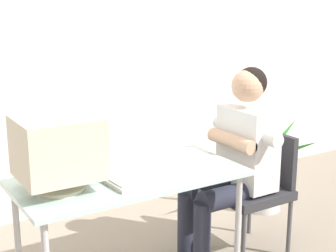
{
  "coord_description": "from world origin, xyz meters",
  "views": [
    {
      "loc": [
        -1.23,
        -2.36,
        1.69
      ],
      "look_at": [
        0.25,
        0.0,
        0.99
      ],
      "focal_mm": 53.62,
      "sensor_mm": 36.0,
      "label": 1
    }
  ],
  "objects_px": {
    "person_seated": "(235,157)",
    "desk_mug": "(91,162)",
    "keyboard": "(115,177)",
    "potted_plant": "(265,172)",
    "crt_monitor": "(59,148)",
    "desk": "(131,186)",
    "office_chair": "(255,184)"
  },
  "relations": [
    {
      "from": "crt_monitor",
      "to": "office_chair",
      "type": "distance_m",
      "value": 1.47
    },
    {
      "from": "person_seated",
      "to": "office_chair",
      "type": "bearing_deg",
      "value": 0.0
    },
    {
      "from": "desk",
      "to": "person_seated",
      "type": "relative_size",
      "value": 1.0
    },
    {
      "from": "person_seated",
      "to": "potted_plant",
      "type": "xyz_separation_m",
      "value": [
        0.72,
        0.48,
        -0.38
      ]
    },
    {
      "from": "desk_mug",
      "to": "person_seated",
      "type": "bearing_deg",
      "value": -9.94
    },
    {
      "from": "crt_monitor",
      "to": "person_seated",
      "type": "relative_size",
      "value": 0.32
    },
    {
      "from": "crt_monitor",
      "to": "potted_plant",
      "type": "xyz_separation_m",
      "value": [
        1.92,
        0.53,
        -0.64
      ]
    },
    {
      "from": "potted_plant",
      "to": "person_seated",
      "type": "bearing_deg",
      "value": -146.33
    },
    {
      "from": "office_chair",
      "to": "person_seated",
      "type": "bearing_deg",
      "value": -180.0
    },
    {
      "from": "keyboard",
      "to": "potted_plant",
      "type": "relative_size",
      "value": 0.53
    },
    {
      "from": "person_seated",
      "to": "desk_mug",
      "type": "bearing_deg",
      "value": 170.06
    },
    {
      "from": "desk_mug",
      "to": "crt_monitor",
      "type": "bearing_deg",
      "value": -141.22
    },
    {
      "from": "crt_monitor",
      "to": "potted_plant",
      "type": "height_order",
      "value": "crt_monitor"
    },
    {
      "from": "desk",
      "to": "person_seated",
      "type": "height_order",
      "value": "person_seated"
    },
    {
      "from": "crt_monitor",
      "to": "keyboard",
      "type": "height_order",
      "value": "crt_monitor"
    },
    {
      "from": "keyboard",
      "to": "potted_plant",
      "type": "height_order",
      "value": "potted_plant"
    },
    {
      "from": "desk",
      "to": "office_chair",
      "type": "bearing_deg",
      "value": 2.35
    },
    {
      "from": "desk",
      "to": "potted_plant",
      "type": "height_order",
      "value": "potted_plant"
    },
    {
      "from": "desk",
      "to": "office_chair",
      "type": "height_order",
      "value": "office_chair"
    },
    {
      "from": "desk",
      "to": "crt_monitor",
      "type": "height_order",
      "value": "crt_monitor"
    },
    {
      "from": "office_chair",
      "to": "desk_mug",
      "type": "height_order",
      "value": "desk_mug"
    },
    {
      "from": "crt_monitor",
      "to": "potted_plant",
      "type": "bearing_deg",
      "value": 15.48
    },
    {
      "from": "crt_monitor",
      "to": "keyboard",
      "type": "xyz_separation_m",
      "value": [
        0.3,
        -0.01,
        -0.21
      ]
    },
    {
      "from": "keyboard",
      "to": "desk",
      "type": "bearing_deg",
      "value": 11.06
    },
    {
      "from": "desk",
      "to": "person_seated",
      "type": "bearing_deg",
      "value": 2.9
    },
    {
      "from": "person_seated",
      "to": "desk_mug",
      "type": "xyz_separation_m",
      "value": [
        -0.93,
        0.16,
        0.08
      ]
    },
    {
      "from": "keyboard",
      "to": "office_chair",
      "type": "height_order",
      "value": "office_chair"
    },
    {
      "from": "crt_monitor",
      "to": "person_seated",
      "type": "height_order",
      "value": "person_seated"
    },
    {
      "from": "person_seated",
      "to": "desk_mug",
      "type": "distance_m",
      "value": 0.95
    },
    {
      "from": "crt_monitor",
      "to": "desk",
      "type": "bearing_deg",
      "value": 1.39
    },
    {
      "from": "crt_monitor",
      "to": "person_seated",
      "type": "bearing_deg",
      "value": 2.38
    },
    {
      "from": "potted_plant",
      "to": "desk_mug",
      "type": "bearing_deg",
      "value": -169.1
    }
  ]
}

